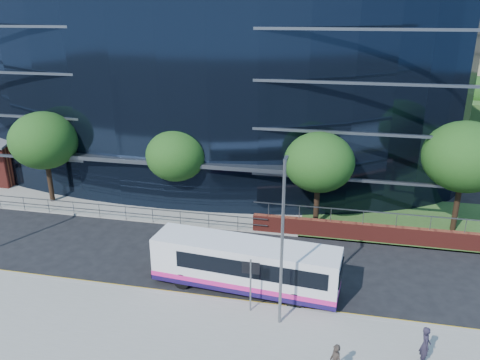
% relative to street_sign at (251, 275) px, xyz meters
% --- Properties ---
extents(ground, '(200.00, 200.00, 0.00)m').
position_rel_street_sign_xyz_m(ground, '(-4.50, 1.59, -2.15)').
color(ground, black).
rests_on(ground, ground).
extents(pavement_near, '(80.00, 8.00, 0.15)m').
position_rel_street_sign_xyz_m(pavement_near, '(-4.50, -3.41, -2.07)').
color(pavement_near, gray).
rests_on(pavement_near, ground).
extents(kerb, '(80.00, 0.25, 0.16)m').
position_rel_street_sign_xyz_m(kerb, '(-4.50, 0.59, -2.07)').
color(kerb, gray).
rests_on(kerb, ground).
extents(yellow_line_outer, '(80.00, 0.08, 0.01)m').
position_rel_street_sign_xyz_m(yellow_line_outer, '(-4.50, 0.79, -2.14)').
color(yellow_line_outer, gold).
rests_on(yellow_line_outer, ground).
extents(yellow_line_inner, '(80.00, 0.08, 0.01)m').
position_rel_street_sign_xyz_m(yellow_line_inner, '(-4.50, 0.94, -2.14)').
color(yellow_line_inner, gold).
rests_on(yellow_line_inner, ground).
extents(far_forecourt, '(50.00, 8.00, 0.10)m').
position_rel_street_sign_xyz_m(far_forecourt, '(-10.50, 12.59, -2.10)').
color(far_forecourt, gray).
rests_on(far_forecourt, ground).
extents(glass_office, '(44.00, 23.10, 16.00)m').
position_rel_street_sign_xyz_m(glass_office, '(-8.50, 22.44, 5.85)').
color(glass_office, black).
rests_on(glass_office, ground).
extents(guard_railings, '(24.00, 0.05, 1.10)m').
position_rel_street_sign_xyz_m(guard_railings, '(-12.50, 8.59, -1.33)').
color(guard_railings, slate).
rests_on(guard_railings, ground).
extents(street_sign, '(0.85, 0.09, 2.80)m').
position_rel_street_sign_xyz_m(street_sign, '(0.00, 0.00, 0.00)').
color(street_sign, slate).
rests_on(street_sign, pavement_near).
extents(tree_far_a, '(4.95, 4.95, 6.98)m').
position_rel_street_sign_xyz_m(tree_far_a, '(-17.50, 10.59, 2.71)').
color(tree_far_a, black).
rests_on(tree_far_a, ground).
extents(tree_far_b, '(4.29, 4.29, 6.05)m').
position_rel_street_sign_xyz_m(tree_far_b, '(-7.50, 11.09, 2.06)').
color(tree_far_b, black).
rests_on(tree_far_b, ground).
extents(tree_far_c, '(4.62, 4.62, 6.51)m').
position_rel_street_sign_xyz_m(tree_far_c, '(2.50, 10.59, 2.39)').
color(tree_far_c, black).
rests_on(tree_far_c, ground).
extents(tree_far_d, '(5.28, 5.28, 7.44)m').
position_rel_street_sign_xyz_m(tree_far_d, '(11.50, 11.59, 3.04)').
color(tree_far_d, black).
rests_on(tree_far_d, ground).
extents(tree_dist_e, '(4.62, 4.62, 6.51)m').
position_rel_street_sign_xyz_m(tree_dist_e, '(19.50, 41.59, 2.39)').
color(tree_dist_e, black).
rests_on(tree_dist_e, ground).
extents(streetlight_east, '(0.15, 0.77, 8.00)m').
position_rel_street_sign_xyz_m(streetlight_east, '(1.50, -0.59, 2.29)').
color(streetlight_east, slate).
rests_on(streetlight_east, pavement_near).
extents(city_bus, '(9.99, 3.15, 2.66)m').
position_rel_street_sign_xyz_m(city_bus, '(-0.60, 2.05, -0.74)').
color(city_bus, silver).
rests_on(city_bus, ground).
extents(pedestrian, '(0.43, 0.64, 1.72)m').
position_rel_street_sign_xyz_m(pedestrian, '(7.67, -2.00, -1.14)').
color(pedestrian, '#241F2E').
rests_on(pedestrian, pavement_near).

